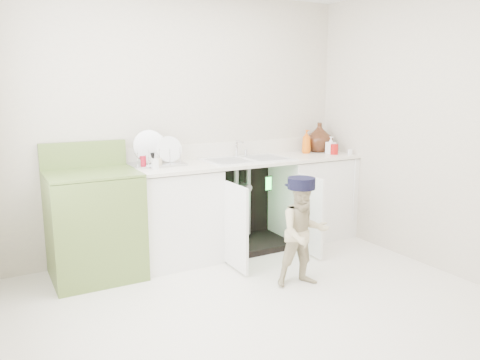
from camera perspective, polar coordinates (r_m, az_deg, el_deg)
ground at (r=3.62m, az=2.85°, el=-15.01°), size 3.50×3.50×0.00m
room_shell at (r=3.27m, az=3.06°, el=5.10°), size 6.00×5.50×1.26m
counter_run at (r=4.72m, az=1.11°, el=-2.60°), size 2.44×1.02×1.22m
avocado_stove at (r=4.16m, az=-17.34°, el=-5.06°), size 0.73×0.65×1.14m
repair_worker at (r=3.83m, az=7.76°, el=-6.23°), size 0.49×0.91×0.90m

